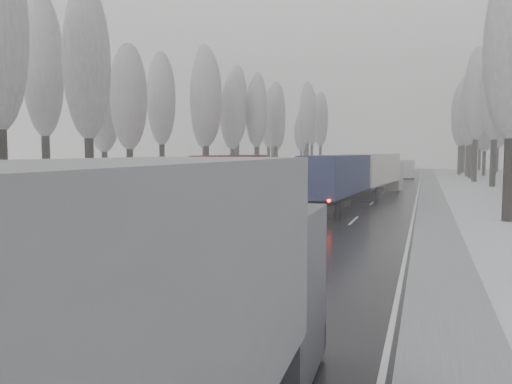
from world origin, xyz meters
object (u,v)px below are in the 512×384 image
Objects in this scene: box_truck_distant at (407,169)px; truck_red_white at (192,193)px; truck_cream_box at (376,171)px; truck_blue_box at (342,178)px; truck_red_red at (228,174)px.

box_truck_distant is 63.63m from truck_red_white.
truck_cream_box is at bearing -94.08° from box_truck_distant.
box_truck_distant is at bearing 90.28° from truck_blue_box.
truck_blue_box is at bearing -18.97° from truck_red_red.
truck_cream_box reaches higher than truck_red_red.
truck_cream_box is (1.43, 12.57, 0.04)m from truck_blue_box.
box_truck_distant is (1.68, 36.05, -0.91)m from truck_cream_box.
truck_red_white is at bearing -99.43° from box_truck_distant.
box_truck_distant is 0.51× the size of truck_red_red.
truck_blue_box is at bearing 68.68° from truck_red_white.
truck_blue_box is 1.11× the size of truck_red_white.
truck_red_white is (-5.75, -14.38, -0.24)m from truck_blue_box.
truck_cream_box is at bearing 87.43° from truck_blue_box.
truck_red_red is at bearing 106.55° from truck_red_white.
truck_cream_box is 36.11m from box_truck_distant.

